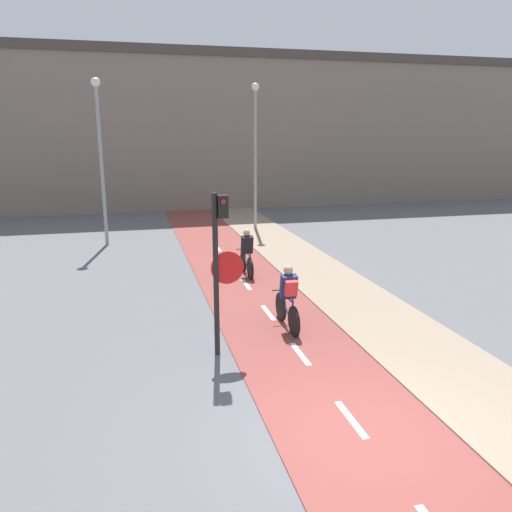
{
  "coord_description": "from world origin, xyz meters",
  "views": [
    {
      "loc": [
        -3.19,
        -6.01,
        4.46
      ],
      "look_at": [
        0.0,
        6.78,
        1.2
      ],
      "focal_mm": 35.0,
      "sensor_mm": 36.0,
      "label": 1
    }
  ],
  "objects": [
    {
      "name": "bike_lane",
      "position": [
        0.0,
        0.01,
        0.01
      ],
      "size": [
        2.73,
        60.0,
        0.02
      ],
      "color": "brown",
      "rests_on": "ground_plane"
    },
    {
      "name": "cyclist_far",
      "position": [
        0.26,
        9.05,
        0.67
      ],
      "size": [
        0.46,
        1.66,
        1.51
      ],
      "color": "black",
      "rests_on": "ground_plane"
    },
    {
      "name": "traffic_light_pole",
      "position": [
        -1.57,
        3.45,
        2.06
      ],
      "size": [
        0.67,
        0.25,
        3.34
      ],
      "color": "black",
      "rests_on": "ground_plane"
    },
    {
      "name": "ground_plane",
      "position": [
        0.0,
        0.0,
        0.0
      ],
      "size": [
        120.0,
        120.0,
        0.0
      ],
      "primitive_type": "plane",
      "color": "#5B5B60"
    },
    {
      "name": "street_lamp_far",
      "position": [
        -4.28,
        14.87,
        4.01
      ],
      "size": [
        0.36,
        0.36,
        6.52
      ],
      "color": "gray",
      "rests_on": "ground_plane"
    },
    {
      "name": "street_lamp_sidewalk",
      "position": [
        2.46,
        16.78,
        4.07
      ],
      "size": [
        0.36,
        0.36,
        6.65
      ],
      "color": "gray",
      "rests_on": "ground_plane"
    },
    {
      "name": "building_row_background",
      "position": [
        0.0,
        25.74,
        4.58
      ],
      "size": [
        60.0,
        5.2,
        9.14
      ],
      "color": "slate",
      "rests_on": "ground_plane"
    },
    {
      "name": "cyclist_near",
      "position": [
        0.18,
        4.43,
        0.72
      ],
      "size": [
        0.46,
        1.71,
        1.53
      ],
      "color": "black",
      "rests_on": "ground_plane"
    },
    {
      "name": "sidewalk_strip",
      "position": [
        2.56,
        0.0,
        0.03
      ],
      "size": [
        2.4,
        60.0,
        0.05
      ],
      "color": "gray",
      "rests_on": "ground_plane"
    }
  ]
}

